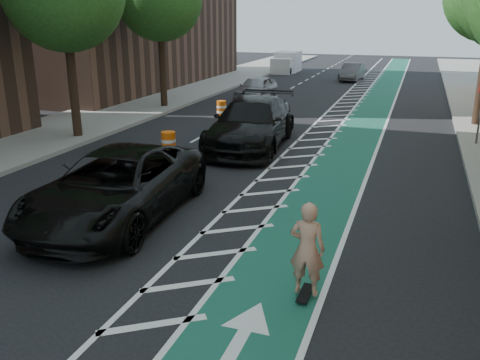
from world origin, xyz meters
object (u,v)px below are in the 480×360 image
at_px(skateboarder, 307,249).
at_px(suv_near, 117,186).
at_px(barrel_a, 169,145).
at_px(suv_far, 252,123).

relative_size(skateboarder, suv_near, 0.28).
xyz_separation_m(skateboarder, suv_near, (-5.28, 2.21, -0.12)).
relative_size(suv_near, barrel_a, 6.87).
bearing_deg(barrel_a, skateboarder, -49.58).
xyz_separation_m(suv_far, barrel_a, (-2.43, -2.27, -0.51)).
bearing_deg(suv_near, barrel_a, 101.43).
bearing_deg(suv_far, skateboarder, -71.07).
xyz_separation_m(skateboarder, suv_far, (-4.37, 10.26, -0.04)).
height_order(suv_far, barrel_a, suv_far).
bearing_deg(suv_near, suv_far, 80.24).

